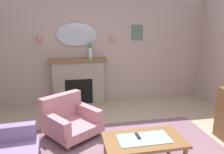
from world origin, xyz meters
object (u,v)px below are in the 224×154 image
wall_sconce_left (39,37)px  wall_sconce_right (112,36)px  fireplace (79,83)px  coffee_table (144,142)px  tv_remote (138,136)px  armchair_by_coffee_table (69,119)px  framed_picture (137,32)px  mantel_vase_right (90,49)px  wall_mirror (77,35)px

wall_sconce_left → wall_sconce_right: (1.70, 0.00, 0.00)m
fireplace → wall_sconce_left: size_ratio=9.71×
coffee_table → tv_remote: bearing=135.6°
wall_sconce_left → tv_remote: size_ratio=0.88×
wall_sconce_left → armchair_by_coffee_table: bearing=-68.8°
wall_sconce_right → framed_picture: bearing=5.3°
wall_sconce_left → armchair_by_coffee_table: 2.16m
wall_sconce_right → coffee_table: bearing=-92.1°
wall_sconce_right → wall_sconce_left: bearing=180.0°
wall_sconce_right → fireplace: bearing=-173.8°
wall_sconce_right → armchair_by_coffee_table: size_ratio=0.12×
mantel_vase_right → tv_remote: mantel_vase_right is taller
wall_mirror → framed_picture: size_ratio=2.67×
framed_picture → wall_sconce_left: bearing=-178.5°
wall_sconce_left → wall_sconce_right: size_ratio=1.00×
tv_remote → armchair_by_coffee_table: 1.43m
armchair_by_coffee_table → wall_mirror: bearing=81.4°
mantel_vase_right → wall_sconce_left: 1.19m
wall_sconce_left → tv_remote: 3.28m
mantel_vase_right → armchair_by_coffee_table: bearing=-110.6°
wall_mirror → wall_sconce_right: wall_mirror is taller
wall_mirror → fireplace: bearing=-90.0°
wall_sconce_left → fireplace: bearing=-6.2°
wall_mirror → tv_remote: size_ratio=6.00×
mantel_vase_right → wall_sconce_left: size_ratio=2.90×
coffee_table → mantel_vase_right: bearing=99.9°
mantel_vase_right → wall_sconce_right: size_ratio=2.90×
tv_remote → mantel_vase_right: bearing=98.7°
fireplace → armchair_by_coffee_table: 1.52m
fireplace → mantel_vase_right: bearing=-5.4°
wall_mirror → framed_picture: bearing=0.4°
wall_sconce_right → coffee_table: (-0.10, -2.71, -1.28)m
mantel_vase_right → wall_sconce_left: wall_sconce_left is taller
wall_sconce_left → framed_picture: 2.35m
fireplace → armchair_by_coffee_table: bearing=-99.4°
armchair_by_coffee_table → mantel_vase_right: bearing=69.4°
mantel_vase_right → coffee_table: bearing=-80.1°
mantel_vase_right → wall_mirror: wall_mirror is taller
framed_picture → mantel_vase_right: bearing=-171.5°
wall_sconce_right → wall_mirror: bearing=176.6°
fireplace → wall_sconce_right: wall_sconce_right is taller
wall_sconce_left → mantel_vase_right: bearing=-6.0°
coffee_table → tv_remote: (-0.07, 0.07, 0.07)m
wall_sconce_left → armchair_by_coffee_table: (0.61, -1.56, -1.35)m
fireplace → framed_picture: bearing=5.8°
framed_picture → armchair_by_coffee_table: size_ratio=0.32×
fireplace → wall_sconce_right: size_ratio=9.71×
fireplace → coffee_table: fireplace is taller
framed_picture → coffee_table: 3.18m
tv_remote → wall_sconce_right: bearing=86.4°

